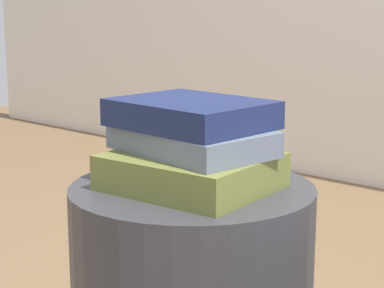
# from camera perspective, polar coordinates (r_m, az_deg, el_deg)

# --- Properties ---
(book_olive) EXTENTS (0.25, 0.22, 0.05)m
(book_olive) POSITION_cam_1_polar(r_m,az_deg,el_deg) (1.03, -0.04, -2.31)
(book_olive) COLOR olive
(book_olive) RESTS_ON side_table
(book_slate) EXTENTS (0.26, 0.19, 0.04)m
(book_slate) POSITION_cam_1_polar(r_m,az_deg,el_deg) (1.04, 0.02, 0.38)
(book_slate) COLOR slate
(book_slate) RESTS_ON book_olive
(book_navy) EXTENTS (0.23, 0.19, 0.04)m
(book_navy) POSITION_cam_1_polar(r_m,az_deg,el_deg) (1.03, -0.07, 2.60)
(book_navy) COLOR #19234C
(book_navy) RESTS_ON book_slate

